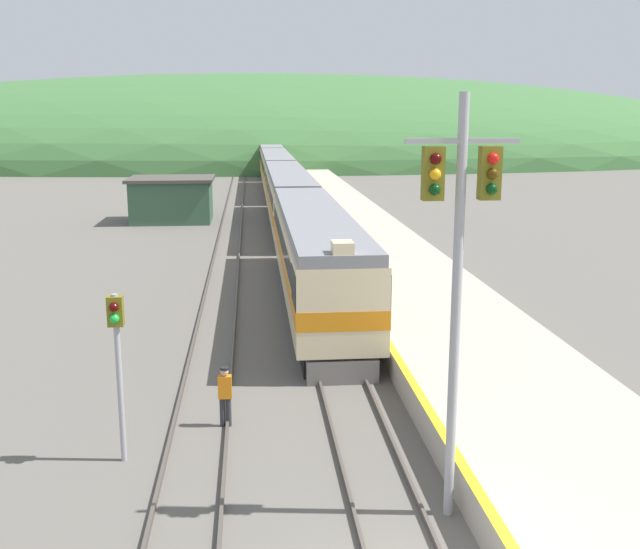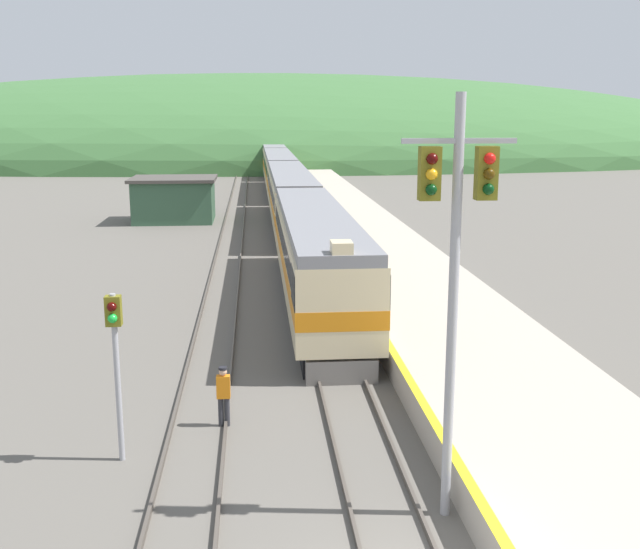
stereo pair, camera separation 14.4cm
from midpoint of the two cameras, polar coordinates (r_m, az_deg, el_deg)
track_main at (r=81.71m, az=-3.13°, el=6.54°), size 1.52×180.00×0.16m
track_siding at (r=81.68m, az=-6.08°, el=6.48°), size 1.52×180.00×0.16m
platform at (r=62.16m, az=1.66°, el=5.06°), size 5.90×140.00×0.88m
distant_hills at (r=142.13m, az=-3.97°, el=8.94°), size 196.11×88.25×30.12m
station_shed at (r=58.68m, az=-10.97°, el=5.67°), size 6.42×5.55×3.37m
express_train_lead_car at (r=32.29m, az=-0.19°, el=1.54°), size 2.91×20.43×4.43m
carriage_second at (r=54.80m, az=-2.20°, el=5.96°), size 2.90×22.93×4.07m
carriage_third at (r=78.49m, az=-3.07°, el=7.87°), size 2.90×22.93×4.07m
carriage_fourth at (r=102.24m, az=-3.54°, el=8.89°), size 2.90×22.93×4.07m
signal_mast_main at (r=14.73m, az=10.55°, el=1.96°), size 2.20×0.42×8.62m
signal_post_siding at (r=18.18m, az=-15.12°, el=-5.07°), size 0.36×0.42×4.14m
track_worker at (r=20.30m, az=-7.16°, el=-8.93°), size 0.36×0.23×1.66m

